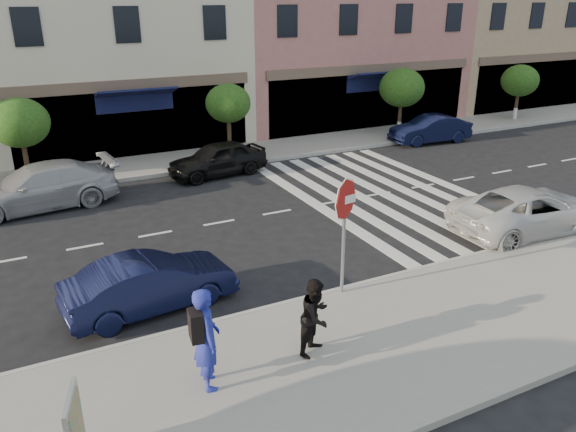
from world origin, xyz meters
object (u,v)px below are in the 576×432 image
object	(u,v)px
car_far_left	(38,187)
car_far_mid	(218,159)
photographer	(207,338)
car_far_right	(430,129)
stop_sign	(345,212)
car_near_mid	(150,284)
car_near_right	(530,210)
walker	(316,316)

from	to	relation	value
car_far_left	car_far_mid	xyz separation A→B (m)	(6.51, 0.81, -0.07)
photographer	car_far_mid	world-z (taller)	photographer
photographer	car_far_right	bearing A→B (deg)	-43.85
stop_sign	car_near_mid	world-z (taller)	stop_sign
photographer	car_near_mid	distance (m)	3.34
car_near_right	car_far_mid	world-z (taller)	car_near_right
stop_sign	car_far_mid	world-z (taller)	stop_sign
car_near_right	walker	bearing A→B (deg)	110.36
walker	car_near_mid	xyz separation A→B (m)	(-2.39, 3.26, -0.30)
car_near_mid	walker	bearing A→B (deg)	-150.52
car_far_mid	car_near_mid	bearing A→B (deg)	-36.27
photographer	car_far_left	bearing A→B (deg)	16.64
car_near_mid	stop_sign	bearing A→B (deg)	-117.10
car_far_left	car_far_right	bearing A→B (deg)	88.18
walker	car_far_left	world-z (taller)	walker
car_near_mid	car_far_mid	xyz separation A→B (m)	(4.80, 8.85, 0.04)
stop_sign	walker	distance (m)	2.73
car_near_mid	car_far_left	world-z (taller)	car_far_left
car_far_left	car_near_mid	bearing A→B (deg)	6.18
car_near_right	car_near_mid	bearing A→B (deg)	90.31
walker	car_far_right	distance (m)	18.24
stop_sign	car_far_right	distance (m)	15.88
car_near_right	car_far_mid	bearing A→B (deg)	37.19
car_near_mid	car_far_left	size ratio (longest dim) A/B	0.76
stop_sign	photographer	xyz separation A→B (m)	(-3.87, -1.78, -1.05)
car_far_right	car_near_right	bearing A→B (deg)	-20.16
photographer	car_near_right	xyz separation A→B (m)	(10.91, 2.68, -0.43)
car_near_right	car_far_left	world-z (taller)	car_far_left
car_near_mid	car_far_right	size ratio (longest dim) A/B	0.97
walker	car_far_left	distance (m)	12.02
walker	car_near_mid	world-z (taller)	walker
car_near_right	car_far_left	size ratio (longest dim) A/B	0.97
photographer	car_near_mid	size ratio (longest dim) A/B	0.50
car_far_mid	car_near_right	bearing A→B (deg)	25.89
car_near_mid	photographer	bearing A→B (deg)	176.94
car_near_mid	car_near_right	distance (m)	11.13
walker	stop_sign	bearing A→B (deg)	13.14
photographer	car_far_left	distance (m)	11.51
walker	car_near_right	bearing A→B (deg)	-15.96
car_near_mid	car_far_mid	world-z (taller)	car_far_mid
car_far_left	photographer	bearing A→B (deg)	3.77
car_far_left	car_far_right	world-z (taller)	car_far_left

